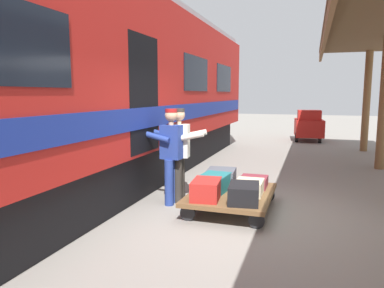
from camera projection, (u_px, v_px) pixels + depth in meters
The scene contains 12 objects.
ground_plane at pixel (258, 216), 5.83m from camera, with size 60.00×60.00×0.00m, color gray.
train_car at pixel (71, 88), 6.63m from camera, with size 3.02×16.75×4.00m.
luggage_cart at pixel (231, 195), 6.09m from camera, with size 1.34×1.77×0.31m.
suitcase_teal_softside at pixel (214, 183), 6.15m from camera, with size 0.44×0.63×0.28m, color #1E666B.
suitcase_cream_canvas at pixel (249, 187), 5.97m from camera, with size 0.44×0.54×0.23m, color beige.
suitcase_black_hardshell at pixel (244, 193), 5.51m from camera, with size 0.45×0.62×0.28m, color black.
suitcase_slate_roller at pixel (221, 177), 6.61m from camera, with size 0.50×0.60×0.27m, color #4C515B.
suitcase_red_plastic at pixel (206, 189), 5.70m from camera, with size 0.42×0.62×0.30m, color #AD231E.
suitcase_burgundy_valise at pixel (254, 182), 6.43m from camera, with size 0.47×0.50×0.18m, color maroon.
porter_in_overalls at pixel (170, 153), 6.37m from camera, with size 0.69×0.47×1.70m.
porter_by_door at pixel (180, 151), 6.53m from camera, with size 0.70×0.48×1.70m.
baggage_tug at pixel (309, 126), 15.05m from camera, with size 1.25×1.79×1.30m.
Camera 1 is at (-0.75, 5.67, 1.96)m, focal length 33.71 mm.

